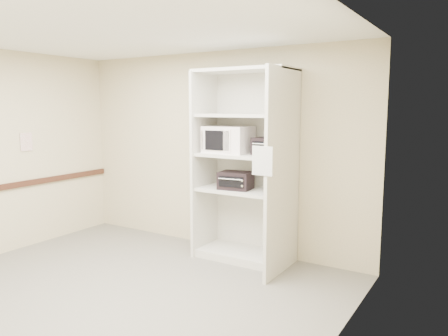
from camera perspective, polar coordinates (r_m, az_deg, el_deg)
The scene contains 10 objects.
floor at distance 4.89m, azimuth -14.30°, elevation -15.82°, with size 4.50×4.00×0.01m, color #656358.
ceiling at distance 4.55m, azimuth -15.51°, elevation 17.17°, with size 4.50×4.00×0.01m, color white.
wall_back at distance 6.06m, azimuth -1.07°, elevation 2.25°, with size 4.50×0.02×2.70m, color beige.
wall_right at distance 3.29m, azimuth 13.27°, elevation -2.73°, with size 0.02×4.00×2.70m, color beige.
shelving_unit at distance 5.50m, azimuth 3.11°, elevation -0.64°, with size 1.24×0.92×2.42m.
microwave at distance 5.60m, azimuth 0.60°, elevation 3.74°, with size 0.57×0.43×0.34m, color white.
toaster_oven_upper at distance 5.38m, azimuth 5.90°, elevation 2.84°, with size 0.37×0.28×0.21m, color black.
toaster_oven_lower at distance 5.53m, azimuth 1.54°, elevation -1.63°, with size 0.40×0.30×0.22m, color black.
paper_sign at distance 4.68m, azimuth 5.01°, elevation 0.92°, with size 0.24×0.01×0.31m, color white.
wall_poster at distance 6.64m, azimuth -24.42°, elevation 3.12°, with size 0.01×0.18×0.25m, color white.
Camera 1 is at (3.26, -3.08, 1.94)m, focal length 35.00 mm.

